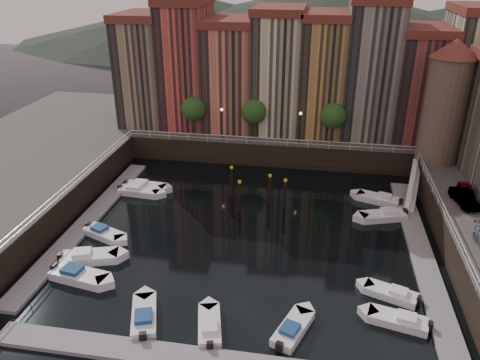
% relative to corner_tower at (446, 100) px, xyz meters
% --- Properties ---
extents(ground, '(200.00, 200.00, 0.00)m').
position_rel_corner_tower_xyz_m(ground, '(-20.00, -14.50, -10.19)').
color(ground, black).
rests_on(ground, ground).
extents(quay_far, '(80.00, 20.00, 3.00)m').
position_rel_corner_tower_xyz_m(quay_far, '(-20.00, 11.50, -8.69)').
color(quay_far, black).
rests_on(quay_far, ground).
extents(dock_left, '(2.00, 28.00, 0.35)m').
position_rel_corner_tower_xyz_m(dock_left, '(-36.20, -15.50, -10.02)').
color(dock_left, gray).
rests_on(dock_left, ground).
extents(dock_right, '(2.00, 28.00, 0.35)m').
position_rel_corner_tower_xyz_m(dock_right, '(-3.80, -15.50, -10.02)').
color(dock_right, gray).
rests_on(dock_right, ground).
extents(mountains, '(145.00, 100.00, 18.00)m').
position_rel_corner_tower_xyz_m(mountains, '(-18.28, 95.50, -2.28)').
color(mountains, '#2D382D').
rests_on(mountains, ground).
extents(far_terrace, '(48.70, 10.30, 17.50)m').
position_rel_corner_tower_xyz_m(far_terrace, '(-16.69, 9.00, 0.76)').
color(far_terrace, '#8A7658').
rests_on(far_terrace, quay_far).
extents(corner_tower, '(5.20, 5.20, 13.80)m').
position_rel_corner_tower_xyz_m(corner_tower, '(0.00, 0.00, 0.00)').
color(corner_tower, '#6B5B4C').
rests_on(corner_tower, quay_right).
extents(promenade_trees, '(21.20, 3.20, 5.20)m').
position_rel_corner_tower_xyz_m(promenade_trees, '(-21.33, 3.70, -3.61)').
color(promenade_trees, black).
rests_on(promenade_trees, quay_far).
extents(street_lamps, '(10.36, 0.36, 4.18)m').
position_rel_corner_tower_xyz_m(street_lamps, '(-21.00, 2.70, -4.30)').
color(street_lamps, black).
rests_on(street_lamps, quay_far).
extents(railings, '(36.08, 34.04, 0.52)m').
position_rel_corner_tower_xyz_m(railings, '(-20.00, -9.62, -6.41)').
color(railings, white).
rests_on(railings, ground).
extents(gangway, '(2.78, 8.32, 3.73)m').
position_rel_corner_tower_xyz_m(gangway, '(-2.90, -4.50, -8.28)').
color(gangway, white).
rests_on(gangway, ground).
extents(mooring_pilings, '(6.55, 3.88, 3.78)m').
position_rel_corner_tower_xyz_m(mooring_pilings, '(-19.89, -8.82, -8.54)').
color(mooring_pilings, black).
rests_on(mooring_pilings, ground).
extents(boat_left_0, '(5.32, 2.68, 1.19)m').
position_rel_corner_tower_xyz_m(boat_left_0, '(-32.58, -24.64, -9.79)').
color(boat_left_0, white).
rests_on(boat_left_0, ground).
extents(boat_left_1, '(5.29, 3.22, 1.19)m').
position_rel_corner_tower_xyz_m(boat_left_1, '(-32.99, -21.95, -9.79)').
color(boat_left_1, white).
rests_on(boat_left_1, ground).
extents(boat_left_2, '(4.65, 3.16, 1.05)m').
position_rel_corner_tower_xyz_m(boat_left_2, '(-33.44, -17.92, -9.84)').
color(boat_left_2, white).
rests_on(boat_left_2, ground).
extents(boat_left_3, '(5.05, 2.19, 1.14)m').
position_rel_corner_tower_xyz_m(boat_left_3, '(-33.37, -8.73, -9.81)').
color(boat_left_3, white).
rests_on(boat_left_3, ground).
extents(boat_left_4, '(5.07, 2.01, 1.16)m').
position_rel_corner_tower_xyz_m(boat_left_4, '(-33.13, -7.53, -9.80)').
color(boat_left_4, white).
rests_on(boat_left_4, ground).
extents(boat_right_0, '(4.62, 2.55, 1.03)m').
position_rel_corner_tower_xyz_m(boat_right_0, '(-6.98, -25.58, -9.85)').
color(boat_right_0, white).
rests_on(boat_right_0, ground).
extents(boat_right_1, '(4.40, 2.91, 0.99)m').
position_rel_corner_tower_xyz_m(boat_right_1, '(-7.13, -22.53, -9.86)').
color(boat_right_1, white).
rests_on(boat_right_1, ground).
extents(boat_right_3, '(5.07, 3.15, 1.14)m').
position_rel_corner_tower_xyz_m(boat_right_3, '(-6.48, -9.87, -9.81)').
color(boat_right_3, white).
rests_on(boat_right_3, ground).
extents(boat_right_4, '(4.96, 3.17, 1.12)m').
position_rel_corner_tower_xyz_m(boat_right_4, '(-6.57, -6.08, -9.82)').
color(boat_right_4, white).
rests_on(boat_right_4, ground).
extents(boat_near_1, '(3.13, 4.96, 1.12)m').
position_rel_corner_tower_xyz_m(boat_near_1, '(-25.47, -28.41, -9.82)').
color(boat_near_1, white).
rests_on(boat_near_1, ground).
extents(boat_near_2, '(2.57, 4.53, 1.01)m').
position_rel_corner_tower_xyz_m(boat_near_2, '(-20.50, -28.54, -9.85)').
color(boat_near_2, white).
rests_on(boat_near_2, ground).
extents(boat_near_3, '(3.04, 4.60, 1.04)m').
position_rel_corner_tower_xyz_m(boat_near_3, '(-14.61, -27.83, -9.84)').
color(boat_near_3, white).
rests_on(boat_near_3, ground).
extents(car_a, '(2.15, 4.02, 1.30)m').
position_rel_corner_tower_xyz_m(car_a, '(0.80, -9.93, -6.54)').
color(car_a, gray).
rests_on(car_a, quay_right).
extents(car_b, '(2.14, 4.16, 1.31)m').
position_rel_corner_tower_xyz_m(car_b, '(0.36, -11.27, -6.54)').
color(car_b, gray).
rests_on(car_b, quay_right).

